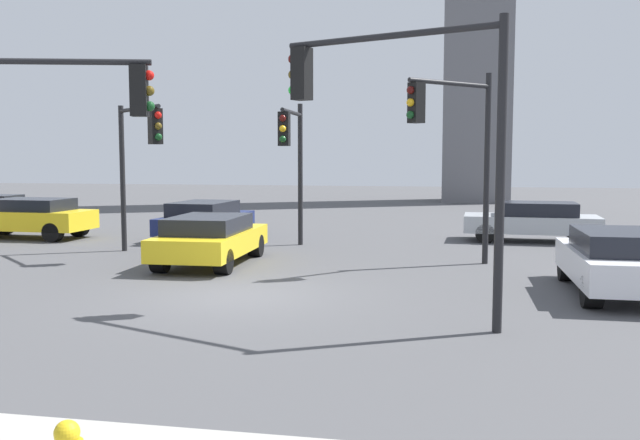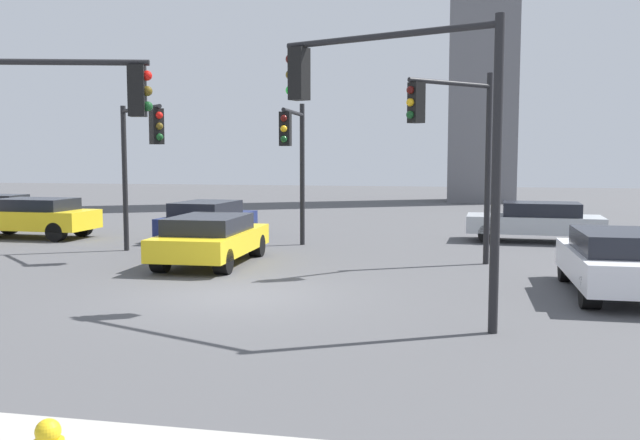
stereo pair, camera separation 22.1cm
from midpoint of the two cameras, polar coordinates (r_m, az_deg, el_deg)
name	(u,v)px [view 1 (the left image)]	position (r m, az deg, el deg)	size (l,w,h in m)	color
ground_plane	(238,296)	(14.86, -7.20, -6.23)	(106.75, 106.75, 0.00)	#4C4C4F
traffic_light_0	(139,147)	(21.03, -15.06, 5.89)	(2.20, 1.97, 4.51)	black
traffic_light_1	(453,131)	(18.34, 10.65, 7.27)	(2.15, 2.27, 5.19)	black
traffic_light_2	(394,107)	(12.51, 5.66, 9.33)	(4.04, 1.73, 5.26)	black
traffic_light_3	(39,121)	(14.67, -22.70, 7.55)	(4.21, 1.27, 4.99)	black
traffic_light_4	(292,147)	(21.57, -2.61, 6.05)	(0.33, 2.87, 4.67)	black
car_0	(29,217)	(26.99, -23.20, 0.24)	(4.63, 2.10, 1.43)	yellow
car_2	(533,220)	(24.90, 16.99, -0.04)	(4.60, 2.13, 1.37)	#ADB2B7
car_3	(210,238)	(19.07, -9.40, -1.49)	(2.13, 4.64, 1.34)	yellow
car_6	(620,260)	(15.96, 23.26, -3.10)	(2.03, 4.41, 1.40)	silver
car_7	(205,219)	(24.92, -9.73, 0.06)	(2.34, 4.62, 1.35)	navy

